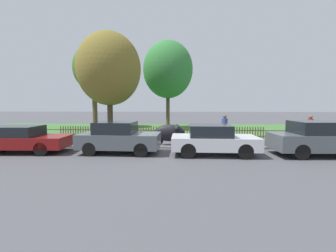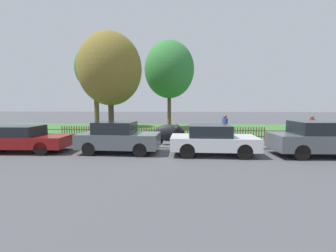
# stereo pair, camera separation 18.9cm
# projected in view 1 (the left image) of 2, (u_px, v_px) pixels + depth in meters

# --- Properties ---
(ground_plane) EXTENTS (120.00, 120.00, 0.00)m
(ground_plane) POSITION_uv_depth(u_px,v_px,m) (156.00, 149.00, 11.91)
(ground_plane) COLOR #4C4C51
(kerb_stone) EXTENTS (38.60, 0.20, 0.12)m
(kerb_stone) POSITION_uv_depth(u_px,v_px,m) (156.00, 147.00, 12.00)
(kerb_stone) COLOR gray
(kerb_stone) RESTS_ON ground
(grass_strip) EXTENTS (38.60, 11.95, 0.01)m
(grass_strip) POSITION_uv_depth(u_px,v_px,m) (165.00, 129.00, 20.98)
(grass_strip) COLOR #3D7033
(grass_strip) RESTS_ON ground
(park_fence) EXTENTS (38.60, 0.05, 0.86)m
(park_fence) POSITION_uv_depth(u_px,v_px,m) (160.00, 133.00, 15.01)
(park_fence) COLOR brown
(park_fence) RESTS_ON ground
(parked_car_black_saloon) EXTENTS (4.64, 1.92, 1.29)m
(parked_car_black_saloon) POSITION_uv_depth(u_px,v_px,m) (20.00, 139.00, 10.91)
(parked_car_black_saloon) COLOR maroon
(parked_car_black_saloon) RESTS_ON ground
(parked_car_navy_estate) EXTENTS (3.86, 1.87, 1.51)m
(parked_car_navy_estate) POSITION_uv_depth(u_px,v_px,m) (119.00, 137.00, 10.77)
(parked_car_navy_estate) COLOR #51565B
(parked_car_navy_estate) RESTS_ON ground
(parked_car_red_compact) EXTENTS (3.94, 1.89, 1.40)m
(parked_car_red_compact) POSITION_uv_depth(u_px,v_px,m) (213.00, 139.00, 10.39)
(parked_car_red_compact) COLOR silver
(parked_car_red_compact) RESTS_ON ground
(parked_car_white_van) EXTENTS (4.55, 1.94, 1.58)m
(parked_car_white_van) POSITION_uv_depth(u_px,v_px,m) (322.00, 138.00, 10.18)
(parked_car_white_van) COLOR #51565B
(parked_car_white_van) RESTS_ON ground
(covered_motorcycle) EXTENTS (1.91, 0.82, 1.20)m
(covered_motorcycle) POSITION_uv_depth(u_px,v_px,m) (170.00, 133.00, 12.83)
(covered_motorcycle) COLOR black
(covered_motorcycle) RESTS_ON ground
(tree_nearest_kerb) EXTENTS (3.99, 3.99, 8.26)m
(tree_nearest_kerb) POSITION_uv_depth(u_px,v_px,m) (94.00, 68.00, 22.26)
(tree_nearest_kerb) COLOR brown
(tree_nearest_kerb) RESTS_ON ground
(tree_behind_motorcycle) EXTENTS (4.65, 4.65, 7.61)m
(tree_behind_motorcycle) POSITION_uv_depth(u_px,v_px,m) (109.00, 69.00, 16.46)
(tree_behind_motorcycle) COLOR #473828
(tree_behind_motorcycle) RESTS_ON ground
(tree_mid_park) EXTENTS (4.72, 4.72, 8.37)m
(tree_mid_park) POSITION_uv_depth(u_px,v_px,m) (168.00, 70.00, 21.41)
(tree_mid_park) COLOR brown
(tree_mid_park) RESTS_ON ground
(pedestrian_near_fence) EXTENTS (0.46, 0.46, 1.70)m
(pedestrian_near_fence) POSITION_uv_depth(u_px,v_px,m) (310.00, 128.00, 13.36)
(pedestrian_near_fence) COLOR slate
(pedestrian_near_fence) RESTS_ON ground
(pedestrian_by_lamp) EXTENTS (0.47, 0.47, 1.74)m
(pedestrian_by_lamp) POSITION_uv_depth(u_px,v_px,m) (224.00, 127.00, 13.44)
(pedestrian_by_lamp) COLOR slate
(pedestrian_by_lamp) RESTS_ON ground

